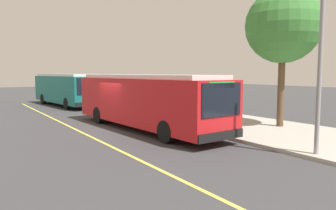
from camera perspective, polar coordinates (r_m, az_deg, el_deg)
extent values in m
plane|color=#38383A|center=(18.39, -9.07, -3.88)|extent=(120.00, 120.00, 0.00)
cube|color=#A8A399|center=(21.49, 5.71, -2.25)|extent=(44.00, 6.40, 0.15)
cube|color=#E0D64C|center=(17.63, -15.64, -4.42)|extent=(36.00, 0.14, 0.01)
cube|color=red|center=(17.34, -4.17, 0.77)|extent=(11.49, 3.25, 2.40)
cube|color=silver|center=(17.28, -4.20, 5.06)|extent=(10.57, 2.94, 0.20)
cube|color=black|center=(12.89, 9.53, 0.93)|extent=(0.17, 2.17, 1.34)
cube|color=black|center=(18.05, -0.72, 1.89)|extent=(9.98, 0.66, 1.06)
cube|color=white|center=(18.17, -0.71, -2.10)|extent=(10.77, 0.70, 0.28)
cube|color=#26D83F|center=(12.85, 9.59, 3.54)|extent=(0.12, 1.40, 0.24)
cube|color=black|center=(13.08, 9.48, -5.43)|extent=(0.24, 2.50, 0.36)
cylinder|color=black|center=(15.41, 6.59, -3.81)|extent=(1.02, 0.34, 1.00)
cylinder|color=black|center=(13.95, -0.37, -4.78)|extent=(1.02, 0.34, 1.00)
cylinder|color=black|center=(20.95, -6.49, -1.30)|extent=(1.02, 0.34, 1.00)
cylinder|color=black|center=(19.90, -12.25, -1.76)|extent=(1.02, 0.34, 1.00)
cube|color=#146B66|center=(31.38, -17.67, 2.71)|extent=(10.46, 3.50, 2.40)
cube|color=silver|center=(31.34, -17.74, 5.08)|extent=(9.62, 3.16, 0.20)
cube|color=black|center=(26.61, -13.75, 3.26)|extent=(0.24, 2.16, 1.34)
cube|color=black|center=(31.85, -15.51, 3.33)|extent=(9.00, 0.88, 1.06)
cube|color=silver|center=(31.92, -15.44, 1.05)|extent=(9.71, 0.94, 0.28)
cube|color=#26D83F|center=(26.59, -13.77, 4.53)|extent=(0.16, 1.40, 0.24)
cube|color=black|center=(26.70, -13.66, 0.14)|extent=(0.31, 2.50, 0.36)
cylinder|color=black|center=(28.97, -13.23, 0.52)|extent=(1.02, 0.37, 1.00)
cylinder|color=black|center=(28.07, -17.50, 0.25)|extent=(1.02, 0.37, 1.00)
cylinder|color=black|center=(34.73, -17.64, 1.24)|extent=(1.02, 0.37, 1.00)
cylinder|color=black|center=(33.98, -21.28, 1.02)|extent=(1.02, 0.37, 1.00)
cylinder|color=#333338|center=(20.68, 9.71, 0.94)|extent=(0.10, 0.10, 2.40)
cylinder|color=#333338|center=(19.82, 6.94, 0.77)|extent=(0.10, 0.10, 2.40)
cylinder|color=#333338|center=(22.65, 5.24, 1.40)|extent=(0.10, 0.10, 2.40)
cylinder|color=#333338|center=(21.87, 2.56, 1.27)|extent=(0.10, 0.10, 2.40)
cube|color=#333338|center=(21.17, 6.07, 4.45)|extent=(2.90, 1.60, 0.08)
cube|color=#4C606B|center=(21.65, 7.37, 1.18)|extent=(2.47, 0.04, 2.16)
cube|color=navy|center=(22.26, 3.92, 1.21)|extent=(0.06, 1.11, 1.82)
cube|color=brown|center=(21.52, 5.62, -0.83)|extent=(1.60, 0.44, 0.06)
cube|color=brown|center=(21.64, 6.12, -0.06)|extent=(1.60, 0.05, 0.44)
cube|color=#333338|center=(22.11, 4.44, -1.24)|extent=(0.08, 0.40, 0.45)
cube|color=#333338|center=(20.99, 6.84, -1.63)|extent=(0.08, 0.40, 0.45)
cylinder|color=#333338|center=(17.57, 4.97, 0.82)|extent=(0.07, 0.07, 2.80)
cube|color=white|center=(17.50, 4.95, 4.41)|extent=(0.44, 0.03, 0.56)
cube|color=red|center=(17.49, 4.91, 4.41)|extent=(0.40, 0.01, 0.16)
cylinder|color=#282D47|center=(22.15, -1.09, -0.69)|extent=(0.14, 0.14, 0.85)
cylinder|color=#282D47|center=(22.05, -1.48, -0.72)|extent=(0.14, 0.14, 0.85)
cube|color=red|center=(22.03, -1.29, 1.20)|extent=(0.24, 0.40, 0.62)
sphere|color=tan|center=(22.00, -1.29, 2.29)|extent=(0.22, 0.22, 0.22)
cylinder|color=brown|center=(18.39, 19.43, 2.46)|extent=(0.36, 0.36, 3.90)
sphere|color=#387A33|center=(18.53, 19.79, 13.14)|extent=(3.97, 3.97, 3.97)
cylinder|color=gray|center=(12.46, 25.40, 6.60)|extent=(0.16, 0.16, 6.40)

